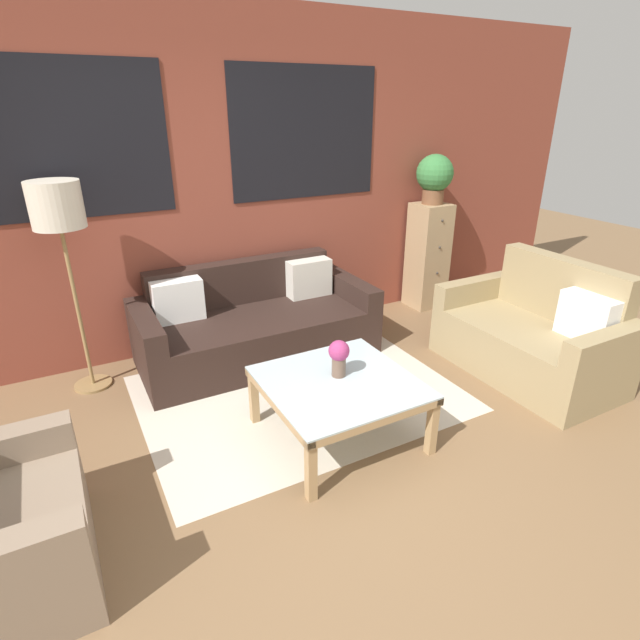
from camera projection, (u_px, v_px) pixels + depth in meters
The scene contains 10 objects.
ground_plane at pixel (352, 506), 2.75m from camera, with size 16.00×16.00×0.00m, color brown.
wall_back_brick at pixel (202, 186), 4.16m from camera, with size 8.40×0.09×2.80m.
rug at pixel (298, 393), 3.83m from camera, with size 2.29×1.77×0.00m.
couch_dark at pixel (256, 326), 4.31m from camera, with size 1.98×0.88×0.78m.
settee_vintage at pixel (533, 337), 4.02m from camera, with size 0.80×1.41×0.92m.
coffee_table at pixel (339, 389), 3.19m from camera, with size 0.93×0.93×0.42m.
floor_lamp at pixel (58, 215), 3.40m from camera, with size 0.35×0.35×1.57m.
drawer_cabinet at pixel (427, 256), 5.29m from camera, with size 0.35×0.36×1.11m.
potted_plant at pixel (435, 176), 4.96m from camera, with size 0.37×0.37×0.49m.
flower_vase at pixel (339, 356), 3.18m from camera, with size 0.14×0.14×0.25m.
Camera 1 is at (-1.16, -1.78, 2.04)m, focal length 28.00 mm.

